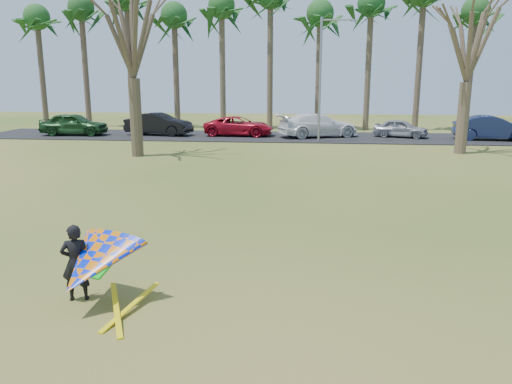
# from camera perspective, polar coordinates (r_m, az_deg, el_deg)

# --- Properties ---
(ground) EXTENTS (100.00, 100.00, 0.00)m
(ground) POSITION_cam_1_polar(r_m,az_deg,el_deg) (12.26, -1.02, -7.09)
(ground) COLOR #275011
(ground) RESTS_ON ground
(parking_strip) EXTENTS (46.00, 7.00, 0.06)m
(parking_strip) POSITION_cam_1_polar(r_m,az_deg,el_deg) (36.70, 3.93, 6.31)
(parking_strip) COLOR black
(parking_strip) RESTS_ON ground
(palm_0) EXTENTS (4.84, 4.84, 10.84)m
(palm_0) POSITION_cam_1_polar(r_m,az_deg,el_deg) (48.75, -23.76, 17.67)
(palm_0) COLOR #47382A
(palm_0) RESTS_ON ground
(palm_1) EXTENTS (4.84, 4.84, 11.54)m
(palm_1) POSITION_cam_1_polar(r_m,az_deg,el_deg) (47.03, -19.36, 19.07)
(palm_1) COLOR #4D3B2E
(palm_1) RESTS_ON ground
(palm_2) EXTENTS (4.84, 4.84, 12.24)m
(palm_2) POSITION_cam_1_polar(r_m,az_deg,el_deg) (45.61, -14.58, 20.44)
(palm_2) COLOR #4B3A2D
(palm_2) RESTS_ON ground
(palm_3) EXTENTS (4.84, 4.84, 10.84)m
(palm_3) POSITION_cam_1_polar(r_m,az_deg,el_deg) (44.24, -9.34, 19.15)
(palm_3) COLOR brown
(palm_3) RESTS_ON ground
(palm_4) EXTENTS (4.84, 4.84, 11.54)m
(palm_4) POSITION_cam_1_polar(r_m,az_deg,el_deg) (43.46, -3.95, 20.30)
(palm_4) COLOR brown
(palm_4) RESTS_ON ground
(palm_6) EXTENTS (4.84, 4.84, 10.84)m
(palm_6) POSITION_cam_1_polar(r_m,az_deg,el_deg) (42.73, 7.33, 19.44)
(palm_6) COLOR brown
(palm_6) RESTS_ON ground
(palm_7) EXTENTS (4.84, 4.84, 11.54)m
(palm_7) POSITION_cam_1_polar(r_m,az_deg,el_deg) (43.05, 13.04, 20.09)
(palm_7) COLOR #4E3F2F
(palm_7) RESTS_ON ground
(palm_9) EXTENTS (4.84, 4.84, 10.84)m
(palm_9) POSITION_cam_1_polar(r_m,az_deg,el_deg) (44.53, 23.81, 18.23)
(palm_9) COLOR #4A3D2C
(palm_9) RESTS_ON ground
(bare_tree_left) EXTENTS (6.60, 6.60, 9.70)m
(bare_tree_left) POSITION_cam_1_polar(r_m,az_deg,el_deg) (28.21, -14.11, 18.03)
(bare_tree_left) COLOR #453629
(bare_tree_left) RESTS_ON ground
(bare_tree_right) EXTENTS (6.27, 6.27, 9.21)m
(bare_tree_right) POSITION_cam_1_polar(r_m,az_deg,el_deg) (30.74, 23.32, 16.29)
(bare_tree_right) COLOR brown
(bare_tree_right) RESTS_ON ground
(streetlight) EXTENTS (2.28, 0.18, 8.00)m
(streetlight) POSITION_cam_1_polar(r_m,az_deg,el_deg) (33.44, 7.63, 13.21)
(streetlight) COLOR gray
(streetlight) RESTS_ON ground
(car_0) EXTENTS (4.97, 2.28, 1.65)m
(car_0) POSITION_cam_1_polar(r_m,az_deg,el_deg) (39.72, -20.08, 7.31)
(car_0) COLOR #1A411C
(car_0) RESTS_ON parking_strip
(car_1) EXTENTS (5.16, 2.47, 1.63)m
(car_1) POSITION_cam_1_polar(r_m,az_deg,el_deg) (38.11, -11.06, 7.63)
(car_1) COLOR black
(car_1) RESTS_ON parking_strip
(car_2) EXTENTS (5.16, 2.53, 1.41)m
(car_2) POSITION_cam_1_polar(r_m,az_deg,el_deg) (37.04, -1.96, 7.54)
(car_2) COLOR #AB0D1F
(car_2) RESTS_ON parking_strip
(car_3) EXTENTS (6.24, 4.38, 1.68)m
(car_3) POSITION_cam_1_polar(r_m,az_deg,el_deg) (36.52, 7.13, 7.58)
(car_3) COLOR white
(car_3) RESTS_ON parking_strip
(car_4) EXTENTS (4.08, 2.68, 1.29)m
(car_4) POSITION_cam_1_polar(r_m,az_deg,el_deg) (37.46, 16.21, 7.01)
(car_4) COLOR #8E929A
(car_4) RESTS_ON parking_strip
(car_5) EXTENTS (5.20, 2.32, 1.66)m
(car_5) POSITION_cam_1_polar(r_m,az_deg,el_deg) (37.99, 25.38, 6.64)
(car_5) COLOR #161F43
(car_5) RESTS_ON parking_strip
(kite_flyer) EXTENTS (2.13, 2.39, 2.02)m
(kite_flyer) POSITION_cam_1_polar(r_m,az_deg,el_deg) (9.81, -18.32, -7.76)
(kite_flyer) COLOR black
(kite_flyer) RESTS_ON ground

